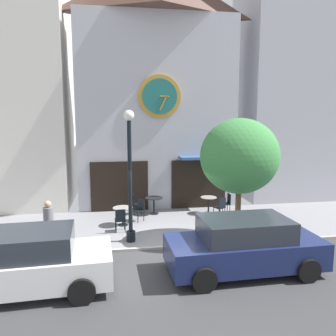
# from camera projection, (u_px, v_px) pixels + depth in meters

# --- Properties ---
(ground_plane) EXTENTS (27.44, 11.41, 0.13)m
(ground_plane) POSITION_uv_depth(u_px,v_px,m) (170.00, 259.00, 10.47)
(ground_plane) COLOR gray
(clock_building) EXTENTS (7.48, 3.40, 11.43)m
(clock_building) POSITION_uv_depth(u_px,v_px,m) (156.00, 83.00, 16.26)
(clock_building) COLOR #B2B2BC
(clock_building) RESTS_ON ground_plane
(neighbor_building_right) EXTENTS (5.68, 3.87, 13.76)m
(neighbor_building_right) POSITION_uv_depth(u_px,v_px,m) (294.00, 68.00, 18.14)
(neighbor_building_right) COLOR #B2B2BC
(neighbor_building_right) RESTS_ON ground_plane
(street_lamp) EXTENTS (0.36, 0.36, 4.54)m
(street_lamp) POSITION_uv_depth(u_px,v_px,m) (130.00, 176.00, 11.56)
(street_lamp) COLOR black
(street_lamp) RESTS_ON ground_plane
(street_tree) EXTENTS (2.76, 2.48, 4.28)m
(street_tree) POSITION_uv_depth(u_px,v_px,m) (240.00, 156.00, 11.75)
(street_tree) COLOR brown
(street_tree) RESTS_ON ground_plane
(cafe_table_center) EXTENTS (0.79, 0.79, 0.73)m
(cafe_table_center) POSITION_uv_depth(u_px,v_px,m) (123.00, 212.00, 13.58)
(cafe_table_center) COLOR black
(cafe_table_center) RESTS_ON ground_plane
(cafe_table_near_curb) EXTENTS (0.80, 0.80, 0.75)m
(cafe_table_near_curb) POSITION_uv_depth(u_px,v_px,m) (154.00, 202.00, 15.17)
(cafe_table_near_curb) COLOR black
(cafe_table_near_curb) RESTS_ON ground_plane
(cafe_table_leftmost) EXTENTS (0.71, 0.71, 0.76)m
(cafe_table_leftmost) POSITION_uv_depth(u_px,v_px,m) (209.00, 202.00, 15.24)
(cafe_table_leftmost) COLOR black
(cafe_table_leftmost) RESTS_ON ground_plane
(cafe_chair_mid_row) EXTENTS (0.53, 0.53, 0.90)m
(cafe_chair_mid_row) POSITION_uv_depth(u_px,v_px,m) (221.00, 206.00, 14.56)
(cafe_chair_mid_row) COLOR black
(cafe_chair_mid_row) RESTS_ON ground_plane
(cafe_chair_corner) EXTENTS (0.42, 0.42, 0.90)m
(cafe_chair_corner) POSITION_uv_depth(u_px,v_px,m) (120.00, 218.00, 12.77)
(cafe_chair_corner) COLOR black
(cafe_chair_corner) RESTS_ON ground_plane
(cafe_chair_by_entrance) EXTENTS (0.56, 0.56, 0.90)m
(cafe_chair_by_entrance) POSITION_uv_depth(u_px,v_px,m) (139.00, 208.00, 14.17)
(cafe_chair_by_entrance) COLOR black
(cafe_chair_by_entrance) RESTS_ON ground_plane
(cafe_chair_under_awning) EXTENTS (0.40, 0.40, 0.90)m
(cafe_chair_under_awning) POSITION_uv_depth(u_px,v_px,m) (227.00, 202.00, 15.25)
(cafe_chair_under_awning) COLOR black
(cafe_chair_under_awning) RESTS_ON ground_plane
(cafe_chair_left_end) EXTENTS (0.43, 0.43, 0.90)m
(cafe_chair_left_end) POSITION_uv_depth(u_px,v_px,m) (135.00, 202.00, 15.15)
(cafe_chair_left_end) COLOR black
(cafe_chair_left_end) RESTS_ON ground_plane
(pedestrian_grey) EXTENTS (0.35, 0.35, 1.67)m
(pedestrian_grey) POSITION_uv_depth(u_px,v_px,m) (49.00, 225.00, 10.91)
(pedestrian_grey) COLOR #2D2D38
(pedestrian_grey) RESTS_ON ground_plane
(parked_car_white) EXTENTS (4.39, 2.20, 1.55)m
(parked_car_white) POSITION_uv_depth(u_px,v_px,m) (23.00, 263.00, 8.36)
(parked_car_white) COLOR white
(parked_car_white) RESTS_ON ground_plane
(parked_car_navy) EXTENTS (4.35, 2.11, 1.55)m
(parked_car_navy) POSITION_uv_depth(u_px,v_px,m) (244.00, 246.00, 9.47)
(parked_car_navy) COLOR navy
(parked_car_navy) RESTS_ON ground_plane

